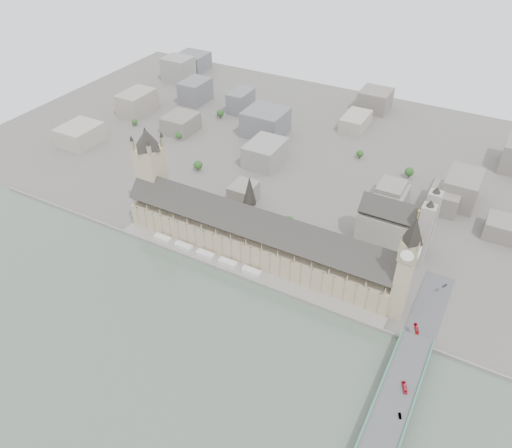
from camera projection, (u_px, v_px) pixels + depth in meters
The scene contains 17 objects.
ground at pixel (246, 267), 463.29m from camera, with size 900.00×900.00×0.00m, color #595651.
river_thames at pixel (129, 406), 347.94m from camera, with size 600.00×600.00×0.00m, color #4A574B.
embankment_wall at pixel (238, 275), 451.90m from camera, with size 600.00×1.50×3.00m, color gray.
river_terrace at pixel (242, 271), 457.44m from camera, with size 270.00×15.00×2.00m, color gray.
terrace_tents at pixel (205, 254), 471.28m from camera, with size 118.00×7.00×4.00m.
palace_of_westminster at pixel (256, 236), 463.34m from camera, with size 265.00×40.73×55.44m.
elizabeth_tower at pixel (407, 262), 381.01m from camera, with size 17.00×17.00×107.50m.
victoria_tower at pixel (151, 170), 494.77m from camera, with size 30.00×30.00×100.00m.
central_tower at pixel (250, 198), 450.30m from camera, with size 13.00×13.00×48.00m.
westminster_bridge at pixel (390, 415), 337.07m from camera, with size 25.00×325.00×10.25m, color #474749.
westminster_abbey at pixel (397, 226), 472.13m from camera, with size 68.00×36.00×64.00m.
city_skyline_inland at pixel (342, 140), 623.08m from camera, with size 720.00×360.00×38.00m, color gray, non-canonical shape.
park_trees at pixel (266, 223), 504.53m from camera, with size 110.00×30.00×15.00m, color #1F4017, non-canonical shape.
red_bus_north at pixel (416, 329), 388.68m from camera, with size 2.39×10.23×2.85m, color red.
red_bus_south at pixel (405, 387), 346.58m from camera, with size 2.26×9.66×2.69m, color red.
car_silver at pixel (400, 416), 329.93m from camera, with size 1.57×4.50×1.48m, color gray.
car_approach at pixel (444, 286), 427.34m from camera, with size 2.26×5.55×1.61m, color gray.
Camera 1 is at (174.04, -298.22, 311.58)m, focal length 35.00 mm.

